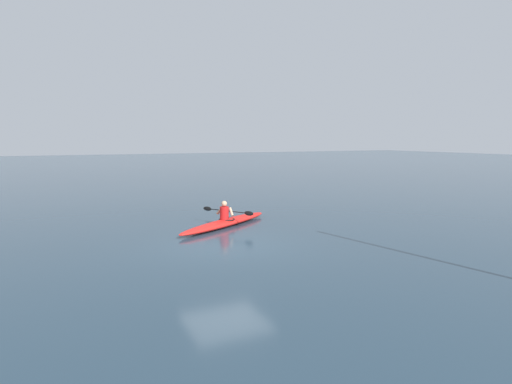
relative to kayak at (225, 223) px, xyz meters
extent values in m
plane|color=#233847|center=(1.09, 2.75, -0.14)|extent=(160.00, 160.00, 0.00)
ellipsoid|color=red|center=(0.00, 0.00, 0.00)|extent=(4.67, 3.24, 0.27)
torus|color=black|center=(-0.07, -0.04, 0.11)|extent=(0.83, 0.83, 0.04)
cylinder|color=black|center=(-1.29, -0.80, 0.12)|extent=(0.18, 0.18, 0.02)
cylinder|color=red|center=(0.06, 0.04, 0.38)|extent=(0.33, 0.33, 0.49)
sphere|color=tan|center=(0.06, 0.04, 0.73)|extent=(0.21, 0.21, 0.21)
cylinder|color=black|center=(-0.11, -0.07, 0.43)|extent=(1.05, 1.67, 0.03)
ellipsoid|color=black|center=(0.40, -0.90, 0.43)|extent=(0.24, 0.36, 0.17)
ellipsoid|color=black|center=(-0.62, 0.76, 0.43)|extent=(0.24, 0.36, 0.17)
cylinder|color=tan|center=(0.13, -0.23, 0.43)|extent=(0.29, 0.22, 0.34)
cylinder|color=tan|center=(-0.15, 0.22, 0.43)|extent=(0.13, 0.32, 0.34)
camera|label=1|loc=(5.82, 14.83, 3.16)|focal=30.13mm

